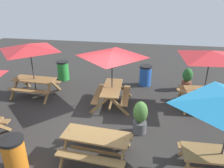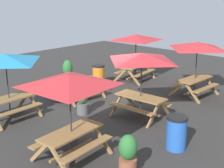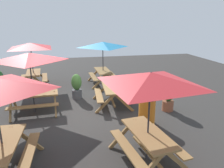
{
  "view_description": "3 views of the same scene",
  "coord_description": "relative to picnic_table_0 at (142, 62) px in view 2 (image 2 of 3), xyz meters",
  "views": [
    {
      "loc": [
        -1.49,
        6.27,
        4.33
      ],
      "look_at": [
        -0.12,
        -1.4,
        0.9
      ],
      "focal_mm": 35.0,
      "sensor_mm": 36.0,
      "label": 1
    },
    {
      "loc": [
        -8.44,
        -7.63,
        4.24
      ],
      "look_at": [
        -0.03,
        0.04,
        0.9
      ],
      "focal_mm": 50.0,
      "sensor_mm": 36.0,
      "label": 2
    },
    {
      "loc": [
        8.11,
        -0.14,
        3.46
      ],
      "look_at": [
        -0.24,
        1.67,
        0.9
      ],
      "focal_mm": 35.0,
      "sensor_mm": 36.0,
      "label": 3
    }
  ],
  "objects": [
    {
      "name": "potted_plant_0",
      "position": [
        -1.21,
        1.69,
        -1.42
      ],
      "size": [
        0.46,
        0.46,
        1.12
      ],
      "color": "#59595B",
      "rests_on": "ground"
    },
    {
      "name": "potted_plant_2",
      "position": [
        -3.13,
        -2.01,
        -1.47
      ],
      "size": [
        0.45,
        0.45,
        1.03
      ],
      "color": "#935138",
      "rests_on": "ground"
    },
    {
      "name": "picnic_table_3",
      "position": [
        3.44,
        -0.26,
        0.0
      ],
      "size": [
        2.09,
        2.09,
        2.34
      ],
      "rotation": [
        0.0,
        0.0,
        -0.05
      ],
      "color": "olive",
      "rests_on": "ground"
    },
    {
      "name": "picnic_table_0",
      "position": [
        0.0,
        0.0,
        0.0
      ],
      "size": [
        2.09,
        2.09,
        2.34
      ],
      "rotation": [
        0.0,
        0.0,
        1.61
      ],
      "color": "olive",
      "rests_on": "ground"
    },
    {
      "name": "picnic_table_5",
      "position": [
        3.7,
        3.15,
        0.0
      ],
      "size": [
        2.81,
        2.81,
        2.34
      ],
      "rotation": [
        0.0,
        0.0,
        0.13
      ],
      "color": "olive",
      "rests_on": "ground"
    },
    {
      "name": "picnic_table_4",
      "position": [
        -3.21,
        3.25,
        0.0
      ],
      "size": [
        2.07,
        2.07,
        2.34
      ],
      "rotation": [
        0.0,
        0.0,
        0.03
      ],
      "color": "olive",
      "rests_on": "ground"
    },
    {
      "name": "picnic_table_2",
      "position": [
        -0.12,
        3.07,
        -1.43
      ],
      "size": [
        1.9,
        1.65,
        0.81
      ],
      "rotation": [
        0.0,
        0.0,
        -0.08
      ],
      "color": "olive",
      "rests_on": "ground"
    },
    {
      "name": "trash_bin_blue",
      "position": [
        -1.23,
        -2.2,
        -1.49
      ],
      "size": [
        0.59,
        0.59,
        0.98
      ],
      "color": "blue",
      "rests_on": "ground"
    },
    {
      "name": "picnic_table_1",
      "position": [
        -3.53,
        -0.42,
        0.0
      ],
      "size": [
        2.82,
        2.82,
        2.34
      ],
      "rotation": [
        0.0,
        0.0,
        0.08
      ],
      "color": "olive",
      "rests_on": "ground"
    },
    {
      "name": "ground_plane",
      "position": [
        0.12,
        1.4,
        -1.99
      ],
      "size": [
        24.45,
        24.45,
        0.0
      ],
      "primitive_type": "plane",
      "color": "#33302D",
      "rests_on": "ground"
    },
    {
      "name": "potted_plant_1",
      "position": [
        0.93,
        5.08,
        -1.38
      ],
      "size": [
        0.47,
        0.47,
        1.18
      ],
      "color": "#935138",
      "rests_on": "ground"
    },
    {
      "name": "trash_bin_orange",
      "position": [
        1.8,
        3.87,
        -1.49
      ],
      "size": [
        0.59,
        0.59,
        0.98
      ],
      "color": "orange",
      "rests_on": "ground"
    }
  ]
}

